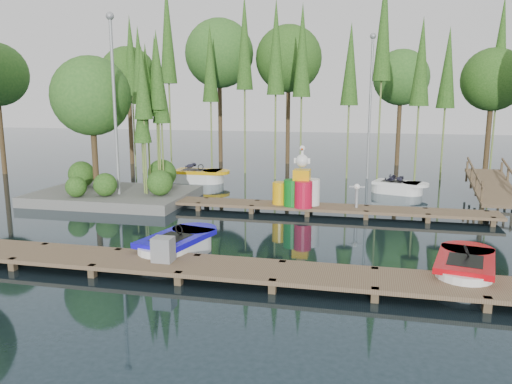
% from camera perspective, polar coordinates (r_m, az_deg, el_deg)
% --- Properties ---
extents(ground_plane, '(90.00, 90.00, 0.00)m').
position_cam_1_polar(ground_plane, '(16.19, -2.13, -4.08)').
color(ground_plane, '#1E3039').
extents(near_dock, '(18.00, 1.50, 0.50)m').
position_cam_1_polar(near_dock, '(12.02, -7.74, -8.34)').
color(near_dock, brown).
rests_on(near_dock, ground).
extents(far_dock, '(15.00, 1.20, 0.50)m').
position_cam_1_polar(far_dock, '(18.30, 2.92, -1.60)').
color(far_dock, brown).
rests_on(far_dock, ground).
extents(island, '(6.20, 4.20, 6.75)m').
position_cam_1_polar(island, '(21.14, -16.66, 7.72)').
color(island, slate).
rests_on(island, ground).
extents(tree_screen, '(34.42, 18.53, 10.31)m').
position_cam_1_polar(tree_screen, '(26.49, -0.50, 15.05)').
color(tree_screen, '#47351E').
rests_on(tree_screen, ground).
extents(lamp_island, '(0.30, 0.30, 7.25)m').
position_cam_1_polar(lamp_island, '(20.04, -15.92, 10.70)').
color(lamp_island, gray).
rests_on(lamp_island, ground).
extents(lamp_rear, '(0.30, 0.30, 7.25)m').
position_cam_1_polar(lamp_rear, '(26.11, 12.96, 10.77)').
color(lamp_rear, gray).
rests_on(lamp_rear, ground).
extents(ramp, '(1.50, 3.94, 1.49)m').
position_cam_1_polar(ramp, '(22.45, 25.38, 0.61)').
color(ramp, brown).
rests_on(ramp, ground).
extents(boat_blue, '(1.82, 2.94, 0.92)m').
position_cam_1_polar(boat_blue, '(13.43, -8.96, -6.17)').
color(boat_blue, white).
rests_on(boat_blue, ground).
extents(boat_red, '(1.75, 2.87, 0.90)m').
position_cam_1_polar(boat_red, '(12.52, 22.76, -8.20)').
color(boat_red, white).
rests_on(boat_red, ground).
extents(boat_yellow_far, '(2.94, 1.34, 1.47)m').
position_cam_1_polar(boat_yellow_far, '(24.82, -6.57, 1.82)').
color(boat_yellow_far, white).
rests_on(boat_yellow_far, ground).
extents(boat_white_far, '(2.69, 1.80, 1.17)m').
position_cam_1_polar(boat_white_far, '(22.69, 15.89, 0.51)').
color(boat_white_far, white).
rests_on(boat_white_far, ground).
extents(utility_cabinet, '(0.48, 0.41, 0.59)m').
position_cam_1_polar(utility_cabinet, '(12.14, -10.57, -6.46)').
color(utility_cabinet, gray).
rests_on(utility_cabinet, near_dock).
extents(yellow_barrel, '(0.54, 0.54, 0.81)m').
position_cam_1_polar(yellow_barrel, '(18.22, 2.73, -0.13)').
color(yellow_barrel, '#EDA90C').
rests_on(yellow_barrel, far_dock).
extents(drum_cluster, '(1.26, 1.16, 2.18)m').
position_cam_1_polar(drum_cluster, '(17.89, 5.30, 0.40)').
color(drum_cluster, '#0C6F1B').
rests_on(drum_cluster, far_dock).
extents(seagull_post, '(0.54, 0.29, 0.86)m').
position_cam_1_polar(seagull_post, '(17.91, 11.45, 0.05)').
color(seagull_post, gray).
rests_on(seagull_post, far_dock).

